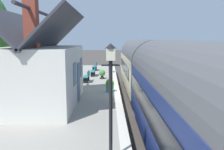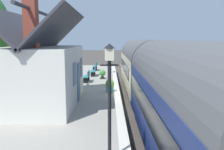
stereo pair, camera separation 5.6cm
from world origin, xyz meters
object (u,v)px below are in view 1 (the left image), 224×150
object	(u,v)px
planter_bench_left	(110,85)
station_sign_board	(109,61)
station_building	(42,73)
bench_mid_platform	(95,66)
planter_corner_building	(75,75)
planter_edge_near	(102,74)
planter_bench_right	(51,75)
train	(154,76)
bench_platform_end	(87,76)
planter_by_door	(63,80)
bench_by_lamp	(94,71)
lamp_post_platform	(111,79)

from	to	relation	value
planter_bench_left	station_sign_board	xyz separation A→B (m)	(8.81, 0.05, 0.77)
station_building	bench_mid_platform	size ratio (longest dim) A/B	4.69
planter_corner_building	planter_edge_near	distance (m)	2.32
bench_mid_platform	planter_edge_near	xyz separation A→B (m)	(-5.50, -0.91, -0.09)
planter_bench_right	planter_bench_left	world-z (taller)	planter_bench_left
train	bench_platform_end	size ratio (longest dim) A/B	15.80
bench_mid_platform	bench_platform_end	size ratio (longest dim) A/B	1.00
planter_edge_near	planter_by_door	bearing A→B (deg)	136.79
bench_mid_platform	station_building	bearing A→B (deg)	171.76
bench_by_lamp	planter_by_door	distance (m)	5.01
train	station_sign_board	bearing A→B (deg)	14.17
bench_by_lamp	planter_corner_building	bearing A→B (deg)	141.34
planter_by_door	station_sign_board	world-z (taller)	station_sign_board
train	station_sign_board	distance (m)	10.60
bench_by_lamp	bench_platform_end	bearing A→B (deg)	174.44
train	station_sign_board	size ratio (longest dim) A/B	14.20
planter_corner_building	lamp_post_platform	size ratio (longest dim) A/B	0.24
bench_mid_platform	lamp_post_platform	distance (m)	19.54
station_building	planter_edge_near	bearing A→B (deg)	-19.74
planter_edge_near	planter_bench_right	size ratio (longest dim) A/B	0.91
train	bench_mid_platform	distance (m)	12.81
planter_by_door	station_sign_board	distance (m)	7.49
train	planter_by_door	xyz separation A→B (m)	(3.64, 5.97, -0.81)
planter_edge_near	station_sign_board	world-z (taller)	station_sign_board
station_building	bench_by_lamp	distance (m)	9.92
bench_by_lamp	lamp_post_platform	size ratio (longest dim) A/B	0.43
planter_by_door	planter_bench_right	bearing A→B (deg)	25.92
lamp_post_platform	station_sign_board	distance (m)	17.59
bench_by_lamp	planter_edge_near	distance (m)	1.85
planter_corner_building	planter_bench_right	world-z (taller)	planter_corner_building
bench_mid_platform	bench_by_lamp	bearing A→B (deg)	-178.90
planter_bench_left	lamp_post_platform	world-z (taller)	lamp_post_platform
bench_platform_end	planter_edge_near	bearing A→B (deg)	-36.78
train	planter_edge_near	size ratio (longest dim) A/B	27.88
train	planter_by_door	bearing A→B (deg)	58.61
train	planter_corner_building	bearing A→B (deg)	40.57
planter_corner_building	bench_by_lamp	bearing A→B (deg)	-38.66
planter_edge_near	station_sign_board	size ratio (longest dim) A/B	0.51
bench_mid_platform	planter_bench_left	world-z (taller)	bench_mid_platform
planter_bench_right	lamp_post_platform	bearing A→B (deg)	-160.47
bench_platform_end	train	bearing A→B (deg)	-139.51
bench_mid_platform	station_sign_board	size ratio (longest dim) A/B	0.90
planter_bench_left	planter_bench_right	bearing A→B (deg)	42.00
train	bench_by_lamp	world-z (taller)	train
station_building	planter_bench_right	size ratio (longest dim) A/B	7.56
bench_platform_end	planter_by_door	distance (m)	2.18
planter_by_door	planter_bench_left	size ratio (longest dim) A/B	0.93
planter_by_door	bench_by_lamp	bearing A→B (deg)	-22.89
train	planter_edge_near	distance (m)	7.39
bench_platform_end	planter_by_door	bearing A→B (deg)	131.10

